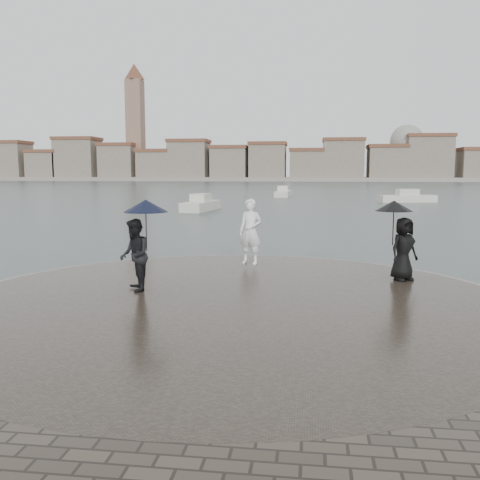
# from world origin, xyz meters

# --- Properties ---
(ground) EXTENTS (400.00, 400.00, 0.00)m
(ground) POSITION_xyz_m (0.00, 0.00, 0.00)
(ground) COLOR #2B3835
(ground) RESTS_ON ground
(kerb_ring) EXTENTS (12.50, 12.50, 0.32)m
(kerb_ring) POSITION_xyz_m (0.00, 3.50, 0.16)
(kerb_ring) COLOR gray
(kerb_ring) RESTS_ON ground
(quay_tip) EXTENTS (11.90, 11.90, 0.36)m
(quay_tip) POSITION_xyz_m (0.00, 3.50, 0.18)
(quay_tip) COLOR #2D261E
(quay_tip) RESTS_ON ground
(statue) EXTENTS (0.79, 0.63, 1.88)m
(statue) POSITION_xyz_m (-0.11, 7.89, 1.30)
(statue) COLOR white
(statue) RESTS_ON quay_tip
(visitor_left) EXTENTS (1.20, 1.09, 2.04)m
(visitor_left) POSITION_xyz_m (-2.19, 4.05, 1.46)
(visitor_left) COLOR black
(visitor_left) RESTS_ON quay_tip
(visitor_right) EXTENTS (1.16, 0.98, 1.95)m
(visitor_right) POSITION_xyz_m (3.80, 6.08, 1.43)
(visitor_right) COLOR black
(visitor_right) RESTS_ON quay_tip
(far_skyline) EXTENTS (260.00, 20.00, 37.00)m
(far_skyline) POSITION_xyz_m (-6.29, 160.71, 5.61)
(far_skyline) COLOR gray
(far_skyline) RESTS_ON ground
(boats) EXTENTS (31.21, 29.19, 1.50)m
(boats) POSITION_xyz_m (5.93, 44.17, 0.38)
(boats) COLOR beige
(boats) RESTS_ON ground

